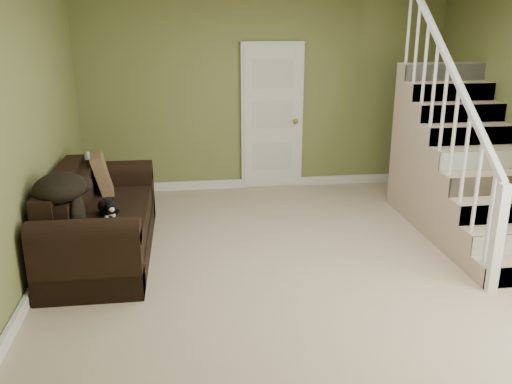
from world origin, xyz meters
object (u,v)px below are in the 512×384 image
object	(u,v)px
side_table	(99,190)
cat	(107,207)
sofa	(98,224)
banana	(98,230)

from	to	relation	value
side_table	cat	distance (m)	1.46
sofa	cat	size ratio (longest dim) A/B	4.75
side_table	sofa	bearing A→B (deg)	-82.12
side_table	cat	world-z (taller)	side_table
sofa	cat	bearing A→B (deg)	-49.19
sofa	banana	distance (m)	0.61
cat	banana	bearing A→B (deg)	-113.42
sofa	side_table	bearing A→B (deg)	97.88
sofa	side_table	size ratio (longest dim) A/B	2.73
cat	banana	world-z (taller)	cat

